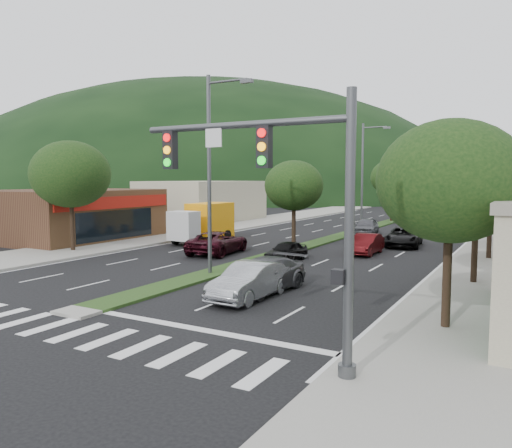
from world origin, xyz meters
The scene contains 28 objects.
ground centered at (0.00, 0.00, 0.00)m, with size 160.00×160.00×0.00m, color black.
sidewalk_right centered at (12.50, 25.00, 0.07)m, with size 5.00×90.00×0.15m, color gray.
sidewalk_left centered at (-13.00, 25.00, 0.07)m, with size 6.00×90.00×0.15m, color gray.
median centered at (0.00, 28.00, 0.06)m, with size 1.60×56.00×0.12m, color #203914.
crosswalk centered at (0.00, -2.00, 0.01)m, with size 19.00×2.20×0.01m, color silver.
traffic_signal centered at (9.03, -1.54, 4.65)m, with size 6.12×0.40×7.00m.
shop_left centered at (-18.46, 15.00, 2.01)m, with size 10.15×12.00×4.00m.
bldg_left_far centered at (-19.00, 34.00, 2.30)m, with size 9.00×14.00×4.60m, color #BEB897.
hill_far centered at (-80.00, 110.00, 0.00)m, with size 176.00×132.00×82.00m, color black.
tree_r_a centered at (12.00, 4.00, 4.82)m, with size 4.60×4.60×6.63m.
tree_r_b centered at (12.00, 12.00, 5.04)m, with size 4.80×4.80×6.94m.
tree_r_c centered at (12.00, 20.00, 4.75)m, with size 4.40×4.40×6.48m.
tree_r_d centered at (12.00, 30.00, 5.18)m, with size 5.00×5.00×7.17m.
tree_r_e centered at (12.00, 40.00, 4.89)m, with size 4.60×4.60×6.71m.
tree_med_near centered at (0.00, 18.00, 4.43)m, with size 4.00×4.00×6.02m.
tree_med_far centered at (0.00, 44.00, 5.01)m, with size 4.80×4.80×6.94m.
tree_l_a centered at (-12.50, 10.00, 5.18)m, with size 5.20×5.20×7.25m.
streetlight_near centered at (0.21, 8.00, 5.58)m, with size 2.60×0.25×10.00m.
streetlight_mid centered at (0.21, 33.00, 5.58)m, with size 2.60×0.25×10.00m.
sedan_silver centered at (4.32, 4.62, 0.74)m, with size 1.56×4.47×1.47m, color #9FA1A6.
suv_maroon centered at (-3.70, 14.26, 0.74)m, with size 2.47×5.35×1.49m, color black.
car_queue_a centered at (1.50, 13.77, 0.59)m, with size 1.40×3.48×1.19m, color black.
car_queue_b centered at (4.18, 6.02, 0.72)m, with size 2.03×4.99×1.45m, color #444448.
car_queue_c centered at (4.83, 18.77, 0.66)m, with size 1.40×4.00×1.32m, color #4D0C0F.
car_queue_d centered at (6.10, 23.77, 0.70)m, with size 2.31×5.02×1.39m, color black.
car_queue_e centered at (1.50, 29.75, 0.73)m, with size 1.73×4.31×1.47m, color #505056.
box_truck centered at (-7.96, 18.78, 1.41)m, with size 2.42×6.08×2.99m.
motorhome centered at (8.06, 38.31, 1.90)m, with size 3.22×9.39×3.57m.
Camera 1 is at (14.42, -12.72, 4.92)m, focal length 35.00 mm.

